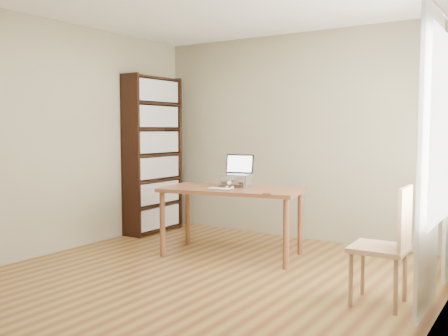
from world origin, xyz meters
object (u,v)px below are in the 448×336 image
at_px(keyboard, 220,189).
at_px(cat, 234,181).
at_px(laptop, 238,170).
at_px(chair, 389,242).
at_px(bookshelf, 153,155).
at_px(desk, 232,196).

height_order(keyboard, cat, cat).
bearing_deg(cat, laptop, 14.32).
relative_size(cat, chair, 0.50).
height_order(cat, chair, chair).
distance_m(bookshelf, chair, 3.70).
distance_m(laptop, keyboard, 0.40).
bearing_deg(laptop, desk, -101.21).
bearing_deg(desk, bookshelf, 150.43).
height_order(laptop, cat, laptop).
relative_size(bookshelf, cat, 4.41).
distance_m(bookshelf, keyboard, 1.76).
xyz_separation_m(desk, keyboard, (-0.02, -0.22, 0.10)).
bearing_deg(chair, desk, 158.22).
bearing_deg(chair, laptop, 154.61).
bearing_deg(bookshelf, cat, -15.01).
xyz_separation_m(desk, chair, (1.87, -0.68, -0.15)).
xyz_separation_m(desk, laptop, (0.00, 0.14, 0.28)).
bearing_deg(bookshelf, desk, -18.36).
height_order(desk, chair, chair).
distance_m(keyboard, chair, 1.96).
distance_m(desk, keyboard, 0.24).
distance_m(desk, cat, 0.19).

